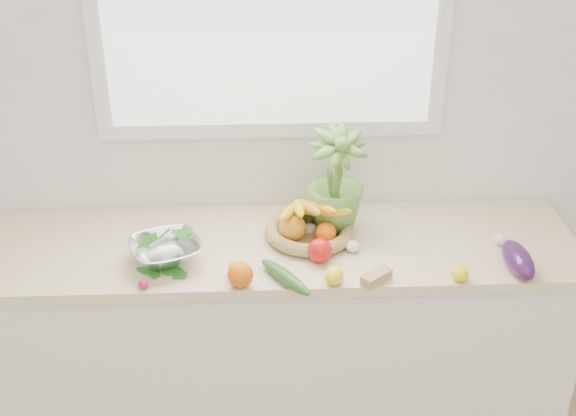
{
  "coord_description": "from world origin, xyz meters",
  "views": [
    {
      "loc": [
        -0.05,
        -0.32,
        2.27
      ],
      "look_at": [
        0.05,
        1.93,
        1.05
      ],
      "focal_mm": 45.0,
      "sensor_mm": 36.0,
      "label": 1
    }
  ],
  "objects_px": {
    "eggplant": "(518,260)",
    "fruit_basket": "(309,226)",
    "apple": "(320,250)",
    "cucumber": "(285,277)",
    "colander_with_spinach": "(165,246)",
    "potted_herb": "(336,179)"
  },
  "relations": [
    {
      "from": "colander_with_spinach",
      "to": "apple",
      "type": "bearing_deg",
      "value": -1.92
    },
    {
      "from": "cucumber",
      "to": "colander_with_spinach",
      "type": "bearing_deg",
      "value": 160.06
    },
    {
      "from": "apple",
      "to": "fruit_basket",
      "type": "height_order",
      "value": "fruit_basket"
    },
    {
      "from": "apple",
      "to": "eggplant",
      "type": "height_order",
      "value": "eggplant"
    },
    {
      "from": "apple",
      "to": "fruit_basket",
      "type": "xyz_separation_m",
      "value": [
        -0.03,
        0.16,
        0.01
      ]
    },
    {
      "from": "eggplant",
      "to": "colander_with_spinach",
      "type": "height_order",
      "value": "colander_with_spinach"
    },
    {
      "from": "apple",
      "to": "colander_with_spinach",
      "type": "distance_m",
      "value": 0.54
    },
    {
      "from": "apple",
      "to": "fruit_basket",
      "type": "distance_m",
      "value": 0.17
    },
    {
      "from": "potted_herb",
      "to": "colander_with_spinach",
      "type": "xyz_separation_m",
      "value": [
        -0.61,
        -0.2,
        -0.15
      ]
    },
    {
      "from": "eggplant",
      "to": "colander_with_spinach",
      "type": "distance_m",
      "value": 1.21
    },
    {
      "from": "eggplant",
      "to": "cucumber",
      "type": "relative_size",
      "value": 0.85
    },
    {
      "from": "eggplant",
      "to": "potted_herb",
      "type": "height_order",
      "value": "potted_herb"
    },
    {
      "from": "eggplant",
      "to": "fruit_basket",
      "type": "bearing_deg",
      "value": 159.97
    },
    {
      "from": "cucumber",
      "to": "fruit_basket",
      "type": "distance_m",
      "value": 0.31
    },
    {
      "from": "cucumber",
      "to": "colander_with_spinach",
      "type": "distance_m",
      "value": 0.44
    },
    {
      "from": "eggplant",
      "to": "fruit_basket",
      "type": "distance_m",
      "value": 0.74
    },
    {
      "from": "cucumber",
      "to": "colander_with_spinach",
      "type": "xyz_separation_m",
      "value": [
        -0.41,
        0.15,
        0.04
      ]
    },
    {
      "from": "eggplant",
      "to": "potted_herb",
      "type": "relative_size",
      "value": 0.57
    },
    {
      "from": "apple",
      "to": "cucumber",
      "type": "relative_size",
      "value": 0.33
    },
    {
      "from": "eggplant",
      "to": "apple",
      "type": "bearing_deg",
      "value": 172.3
    },
    {
      "from": "apple",
      "to": "cucumber",
      "type": "height_order",
      "value": "apple"
    },
    {
      "from": "eggplant",
      "to": "cucumber",
      "type": "distance_m",
      "value": 0.8
    }
  ]
}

